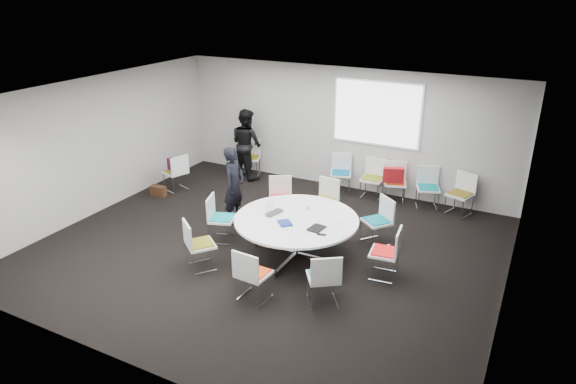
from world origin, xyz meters
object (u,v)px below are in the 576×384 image
at_px(chair_ring_b, 377,230).
at_px(chair_person_back, 251,164).
at_px(brown_bag, 158,191).
at_px(chair_ring_f, 200,253).
at_px(chair_ring_h, 323,287).
at_px(conference_table, 296,229).
at_px(chair_back_c, 395,190).
at_px(laptop, 276,214).
at_px(chair_ring_c, 324,209).
at_px(chair_back_d, 427,195).
at_px(chair_ring_g, 253,284).
at_px(chair_back_b, 372,186).
at_px(chair_back_a, 341,180).
at_px(chair_spare_left, 177,179).
at_px(chair_ring_a, 384,262).
at_px(person_main, 234,185).
at_px(chair_back_e, 459,202).
at_px(person_back, 247,144).
at_px(chair_ring_d, 280,207).
at_px(chair_ring_e, 222,227).
at_px(cup, 308,207).
at_px(maroon_bag, 175,165).

relative_size(chair_ring_b, chair_person_back, 1.00).
bearing_deg(brown_bag, chair_ring_f, -37.89).
bearing_deg(chair_ring_h, chair_person_back, 97.40).
bearing_deg(conference_table, chair_ring_b, 44.91).
height_order(chair_back_c, laptop, chair_back_c).
xyz_separation_m(chair_ring_b, chair_person_back, (-3.97, 2.07, 0.00)).
distance_m(chair_ring_c, chair_ring_f, 2.87).
distance_m(conference_table, chair_back_d, 3.55).
relative_size(chair_ring_g, chair_back_b, 1.00).
bearing_deg(chair_back_a, brown_bag, 11.56).
relative_size(chair_spare_left, laptop, 2.40).
relative_size(chair_person_back, laptop, 2.40).
relative_size(chair_ring_h, laptop, 2.40).
relative_size(chair_ring_a, chair_back_c, 1.00).
xyz_separation_m(chair_ring_h, chair_person_back, (-3.87, 4.30, 0.00)).
height_order(chair_ring_c, person_main, person_main).
bearing_deg(conference_table, chair_back_d, 63.89).
height_order(chair_ring_a, chair_back_e, same).
bearing_deg(chair_spare_left, person_back, -14.36).
bearing_deg(conference_table, chair_spare_left, 158.74).
bearing_deg(chair_back_d, chair_person_back, -20.25).
relative_size(conference_table, chair_back_e, 2.45).
bearing_deg(brown_bag, chair_ring_g, -32.22).
distance_m(chair_spare_left, laptop, 3.80).
distance_m(chair_ring_f, chair_back_e, 5.50).
bearing_deg(brown_bag, chair_back_a, 30.98).
bearing_deg(chair_ring_f, chair_back_b, 107.77).
bearing_deg(chair_ring_d, chair_back_b, -151.55).
xyz_separation_m(chair_ring_a, chair_ring_e, (-3.09, -0.14, 0.00)).
xyz_separation_m(chair_back_d, chair_back_e, (0.68, -0.04, 0.00)).
distance_m(chair_ring_e, person_main, 1.00).
bearing_deg(chair_ring_b, chair_ring_c, 20.45).
xyz_separation_m(chair_back_a, person_main, (-1.31, -2.45, 0.51)).
distance_m(chair_ring_f, cup, 2.07).
distance_m(chair_back_a, chair_spare_left, 3.80).
relative_size(chair_ring_a, chair_ring_b, 1.00).
height_order(chair_ring_g, chair_back_e, same).
bearing_deg(chair_ring_b, maroon_bag, 34.41).
bearing_deg(chair_ring_c, chair_back_c, -114.45).
bearing_deg(chair_back_a, chair_ring_h, 89.12).
distance_m(conference_table, person_main, 1.90).
bearing_deg(conference_table, chair_back_e, 54.51).
xyz_separation_m(person_back, laptop, (2.47, -3.03, -0.11)).
relative_size(chair_back_a, chair_spare_left, 1.00).
distance_m(chair_back_d, cup, 3.19).
bearing_deg(chair_back_a, conference_table, 78.31).
height_order(chair_ring_g, chair_ring_h, same).
relative_size(chair_ring_c, chair_back_a, 1.00).
relative_size(chair_ring_b, chair_back_a, 1.00).
xyz_separation_m(chair_ring_b, cup, (-1.09, -0.68, 0.50)).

